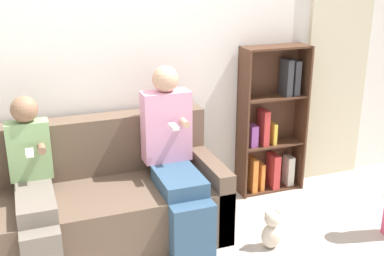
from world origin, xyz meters
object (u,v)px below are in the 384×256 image
object	(u,v)px
couch	(86,204)
teddy_bear	(272,230)
adult_seated	(175,155)
bookshelf	(271,126)
child_seated	(34,187)

from	to	relation	value
couch	teddy_bear	xyz separation A→B (m)	(1.24, -0.57, -0.16)
adult_seated	bookshelf	world-z (taller)	bookshelf
adult_seated	teddy_bear	world-z (taller)	adult_seated
couch	adult_seated	bearing A→B (deg)	-11.55
child_seated	couch	bearing A→B (deg)	24.94
teddy_bear	couch	bearing A→B (deg)	155.28
adult_seated	teddy_bear	bearing A→B (deg)	-36.55
child_seated	teddy_bear	xyz separation A→B (m)	(1.58, -0.41, -0.43)
adult_seated	teddy_bear	distance (m)	0.89
child_seated	bookshelf	world-z (taller)	bookshelf
couch	child_seated	distance (m)	0.47
child_seated	teddy_bear	bearing A→B (deg)	-14.47
adult_seated	bookshelf	xyz separation A→B (m)	(1.05, 0.44, -0.04)
adult_seated	bookshelf	distance (m)	1.14
adult_seated	couch	bearing A→B (deg)	168.45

